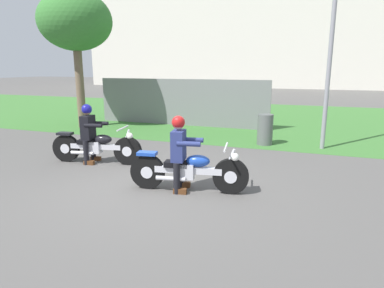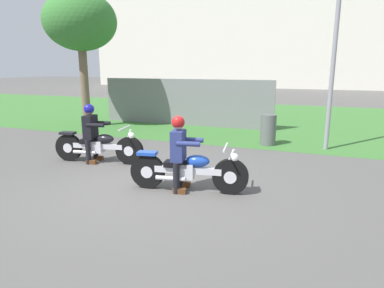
% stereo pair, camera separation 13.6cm
% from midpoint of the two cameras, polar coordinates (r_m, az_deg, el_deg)
% --- Properties ---
extents(ground, '(120.00, 120.00, 0.00)m').
position_cam_midpoint_polar(ground, '(6.57, -6.24, -7.23)').
color(ground, '#565451').
extents(grass_verge, '(60.00, 12.00, 0.01)m').
position_cam_midpoint_polar(grass_verge, '(15.67, 10.48, 4.44)').
color(grass_verge, '#3D7533').
rests_on(grass_verge, ground).
extents(stadium_facade, '(50.73, 8.00, 15.30)m').
position_cam_midpoint_polar(stadium_facade, '(41.62, 19.73, 19.65)').
color(stadium_facade, silver).
rests_on(stadium_facade, ground).
extents(motorcycle_lead, '(2.20, 0.72, 0.88)m').
position_cam_midpoint_polar(motorcycle_lead, '(6.21, 0.01, -4.48)').
color(motorcycle_lead, black).
rests_on(motorcycle_lead, ground).
extents(rider_lead, '(0.60, 0.52, 1.41)m').
position_cam_midpoint_polar(rider_lead, '(6.14, -1.52, -0.59)').
color(rider_lead, black).
rests_on(rider_lead, ground).
extents(motorcycle_follow, '(2.22, 0.72, 0.89)m').
position_cam_midpoint_polar(motorcycle_follow, '(8.35, -15.07, -0.37)').
color(motorcycle_follow, black).
rests_on(motorcycle_follow, ground).
extents(rider_follow, '(0.60, 0.52, 1.41)m').
position_cam_midpoint_polar(rider_follow, '(8.34, -16.27, 2.53)').
color(rider_follow, black).
rests_on(rider_follow, ground).
extents(tree_roadside, '(2.62, 2.62, 4.92)m').
position_cam_midpoint_polar(tree_roadside, '(13.54, -18.10, 18.98)').
color(tree_roadside, brown).
rests_on(tree_roadside, ground).
extents(streetlight_pole, '(0.96, 0.20, 5.86)m').
position_cam_midpoint_polar(streetlight_pole, '(10.03, 24.55, 19.81)').
color(streetlight_pole, gray).
rests_on(streetlight_pole, ground).
extents(trash_can, '(0.45, 0.45, 0.90)m').
position_cam_midpoint_polar(trash_can, '(10.15, 13.14, 2.35)').
color(trash_can, '#595E5B').
rests_on(trash_can, ground).
extents(fence_segment, '(7.00, 0.06, 1.80)m').
position_cam_midpoint_polar(fence_segment, '(13.30, -1.07, 7.07)').
color(fence_segment, slate).
rests_on(fence_segment, ground).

